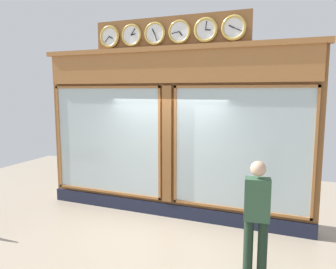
% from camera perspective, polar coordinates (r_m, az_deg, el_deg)
% --- Properties ---
extents(shop_facade, '(5.96, 0.42, 4.13)m').
position_cam_1_polar(shop_facade, '(6.76, 0.39, 0.69)').
color(shop_facade, brown).
rests_on(shop_facade, ground_plane).
extents(pedestrian, '(0.39, 0.27, 1.69)m').
position_cam_1_polar(pedestrian, '(4.92, 15.44, -13.23)').
color(pedestrian, '#1C2F21').
rests_on(pedestrian, ground_plane).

